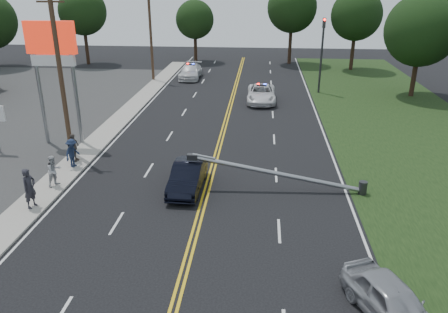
# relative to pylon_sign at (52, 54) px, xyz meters

# --- Properties ---
(ground) EXTENTS (120.00, 120.00, 0.00)m
(ground) POSITION_rel_pylon_sign_xyz_m (10.50, -14.00, -6.00)
(ground) COLOR black
(ground) RESTS_ON ground
(sidewalk) EXTENTS (1.80, 70.00, 0.12)m
(sidewalk) POSITION_rel_pylon_sign_xyz_m (2.10, -4.00, -5.94)
(sidewalk) COLOR #9B968C
(sidewalk) RESTS_ON ground
(centerline_yellow) EXTENTS (0.36, 80.00, 0.00)m
(centerline_yellow) POSITION_rel_pylon_sign_xyz_m (10.50, -4.00, -5.99)
(centerline_yellow) COLOR gold
(centerline_yellow) RESTS_ON ground
(pylon_sign) EXTENTS (3.20, 0.35, 8.00)m
(pylon_sign) POSITION_rel_pylon_sign_xyz_m (0.00, 0.00, 0.00)
(pylon_sign) COLOR gray
(pylon_sign) RESTS_ON ground
(traffic_signal) EXTENTS (0.28, 0.41, 7.05)m
(traffic_signal) POSITION_rel_pylon_sign_xyz_m (18.80, 16.00, -1.79)
(traffic_signal) COLOR #2D2D30
(traffic_signal) RESTS_ON ground
(fallen_streetlight) EXTENTS (9.36, 0.44, 1.91)m
(fallen_streetlight) POSITION_rel_pylon_sign_xyz_m (14.69, -6.00, -5.08)
(fallen_streetlight) COLOR #2D2D30
(fallen_streetlight) RESTS_ON ground
(utility_pole_mid) EXTENTS (1.60, 0.28, 10.00)m
(utility_pole_mid) POSITION_rel_pylon_sign_xyz_m (1.30, -2.00, -0.91)
(utility_pole_mid) COLOR #382619
(utility_pole_mid) RESTS_ON ground
(utility_pole_far) EXTENTS (1.60, 0.28, 10.00)m
(utility_pole_far) POSITION_rel_pylon_sign_xyz_m (1.30, 20.00, -0.91)
(utility_pole_far) COLOR #382619
(utility_pole_far) RESTS_ON ground
(tree_5) EXTENTS (5.94, 5.94, 9.59)m
(tree_5) POSITION_rel_pylon_sign_xyz_m (-9.59, 29.11, 0.60)
(tree_5) COLOR black
(tree_5) RESTS_ON ground
(tree_6) EXTENTS (5.00, 5.00, 7.96)m
(tree_6) POSITION_rel_pylon_sign_xyz_m (4.18, 32.31, -0.55)
(tree_6) COLOR black
(tree_6) RESTS_ON ground
(tree_7) EXTENTS (6.23, 6.23, 10.14)m
(tree_7) POSITION_rel_pylon_sign_xyz_m (16.71, 31.83, 1.01)
(tree_7) COLOR black
(tree_7) RESTS_ON ground
(tree_8) EXTENTS (5.97, 5.97, 9.43)m
(tree_8) POSITION_rel_pylon_sign_xyz_m (24.09, 28.31, 0.43)
(tree_8) COLOR black
(tree_8) RESTS_ON ground
(tree_9) EXTENTS (6.54, 6.54, 9.36)m
(tree_9) POSITION_rel_pylon_sign_xyz_m (27.47, 15.43, 0.08)
(tree_9) COLOR black
(tree_9) RESTS_ON ground
(crashed_sedan) EXTENTS (1.60, 4.39, 1.44)m
(crashed_sedan) POSITION_rel_pylon_sign_xyz_m (9.48, -6.20, -5.28)
(crashed_sedan) COLOR black
(crashed_sedan) RESTS_ON ground
(waiting_sedan) EXTENTS (3.12, 4.40, 1.39)m
(waiting_sedan) POSITION_rel_pylon_sign_xyz_m (17.64, -15.14, -5.30)
(waiting_sedan) COLOR #A0A1A7
(waiting_sedan) RESTS_ON ground
(emergency_a) EXTENTS (2.54, 5.43, 1.50)m
(emergency_a) POSITION_rel_pylon_sign_xyz_m (13.20, 11.97, -5.24)
(emergency_a) COLOR silver
(emergency_a) RESTS_ON ground
(emergency_b) EXTENTS (2.19, 5.32, 1.54)m
(emergency_b) POSITION_rel_pylon_sign_xyz_m (5.24, 21.44, -5.23)
(emergency_b) COLOR silver
(emergency_b) RESTS_ON ground
(bystander_a) EXTENTS (0.64, 0.82, 2.00)m
(bystander_a) POSITION_rel_pylon_sign_xyz_m (2.33, -9.02, -4.88)
(bystander_a) COLOR #27252D
(bystander_a) RESTS_ON sidewalk
(bystander_b) EXTENTS (0.96, 1.03, 1.69)m
(bystander_b) POSITION_rel_pylon_sign_xyz_m (2.42, -6.63, -5.03)
(bystander_b) COLOR #A1A1A5
(bystander_b) RESTS_ON sidewalk
(bystander_c) EXTENTS (0.89, 1.23, 1.70)m
(bystander_c) POSITION_rel_pylon_sign_xyz_m (2.34, -4.09, -5.02)
(bystander_c) COLOR #18223C
(bystander_c) RESTS_ON sidewalk
(bystander_d) EXTENTS (0.63, 1.08, 1.73)m
(bystander_d) POSITION_rel_pylon_sign_xyz_m (2.05, -3.26, -5.01)
(bystander_d) COLOR #574E46
(bystander_d) RESTS_ON sidewalk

